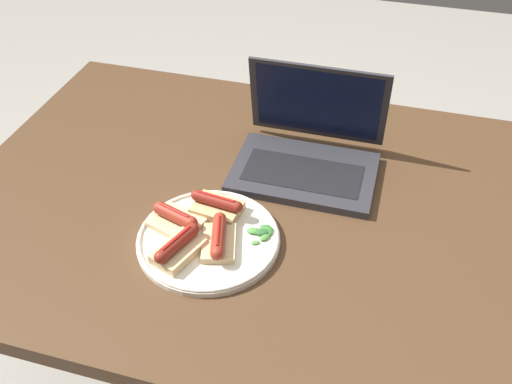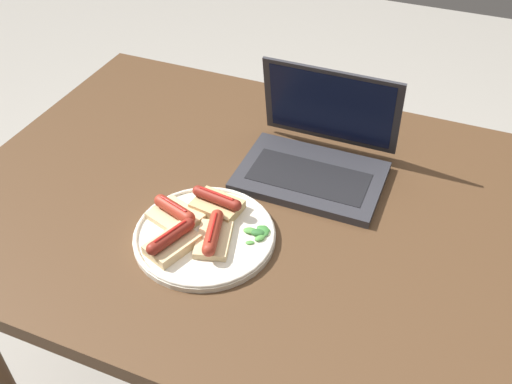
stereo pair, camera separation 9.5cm
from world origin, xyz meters
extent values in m
cube|color=#4C331E|center=(0.00, 0.00, 0.72)|extent=(1.49, 0.89, 0.04)
cylinder|color=#4C331E|center=(-0.65, 0.36, 0.35)|extent=(0.05, 0.05, 0.70)
cube|color=#2D2D33|center=(-0.04, 0.10, 0.75)|extent=(0.30, 0.21, 0.02)
cube|color=black|center=(-0.04, 0.09, 0.76)|extent=(0.25, 0.11, 0.00)
cube|color=#2D2D33|center=(-0.04, 0.22, 0.85)|extent=(0.30, 0.04, 0.19)
cube|color=#0C1433|center=(-0.04, 0.22, 0.86)|extent=(0.27, 0.03, 0.17)
cylinder|color=silver|center=(-0.17, -0.14, 0.75)|extent=(0.27, 0.27, 0.01)
torus|color=silver|center=(-0.17, -0.14, 0.75)|extent=(0.27, 0.27, 0.01)
cube|color=#D6B784|center=(-0.21, -0.20, 0.76)|extent=(0.09, 0.11, 0.02)
cylinder|color=maroon|center=(-0.21, -0.20, 0.78)|extent=(0.05, 0.09, 0.02)
sphere|color=maroon|center=(-0.20, -0.16, 0.78)|extent=(0.02, 0.02, 0.02)
sphere|color=maroon|center=(-0.23, -0.24, 0.78)|extent=(0.02, 0.02, 0.02)
cylinder|color=red|center=(-0.21, -0.20, 0.80)|extent=(0.03, 0.07, 0.01)
cube|color=#D6B784|center=(-0.15, -0.16, 0.76)|extent=(0.08, 0.11, 0.01)
cylinder|color=maroon|center=(-0.15, -0.16, 0.78)|extent=(0.05, 0.09, 0.03)
sphere|color=maroon|center=(-0.16, -0.12, 0.78)|extent=(0.03, 0.03, 0.03)
sphere|color=maroon|center=(-0.14, -0.20, 0.78)|extent=(0.03, 0.03, 0.03)
cylinder|color=red|center=(-0.15, -0.16, 0.79)|extent=(0.03, 0.07, 0.00)
cube|color=tan|center=(-0.18, -0.07, 0.76)|extent=(0.10, 0.08, 0.02)
cylinder|color=maroon|center=(-0.18, -0.07, 0.78)|extent=(0.09, 0.03, 0.02)
sphere|color=maroon|center=(-0.14, -0.08, 0.78)|extent=(0.02, 0.02, 0.02)
sphere|color=maroon|center=(-0.22, -0.07, 0.78)|extent=(0.02, 0.02, 0.02)
cylinder|color=red|center=(-0.18, -0.07, 0.79)|extent=(0.08, 0.01, 0.00)
cube|color=#D6B784|center=(-0.25, -0.13, 0.76)|extent=(0.11, 0.10, 0.01)
cylinder|color=maroon|center=(-0.25, -0.13, 0.78)|extent=(0.08, 0.05, 0.03)
sphere|color=maroon|center=(-0.28, -0.12, 0.78)|extent=(0.03, 0.03, 0.03)
sphere|color=maroon|center=(-0.21, -0.14, 0.78)|extent=(0.03, 0.03, 0.03)
cylinder|color=red|center=(-0.25, -0.13, 0.79)|extent=(0.06, 0.02, 0.01)
ellipsoid|color=#4C8E3D|center=(-0.10, -0.11, 0.76)|extent=(0.03, 0.02, 0.01)
ellipsoid|color=#387A33|center=(-0.07, -0.10, 0.76)|extent=(0.03, 0.03, 0.01)
ellipsoid|color=#4C8E3D|center=(-0.09, -0.14, 0.75)|extent=(0.02, 0.02, 0.00)
ellipsoid|color=#387A33|center=(-0.07, -0.09, 0.76)|extent=(0.03, 0.02, 0.01)
ellipsoid|color=#2D662D|center=(-0.08, -0.11, 0.76)|extent=(0.03, 0.02, 0.01)
ellipsoid|color=#4C8E3D|center=(-0.07, -0.12, 0.76)|extent=(0.02, 0.03, 0.01)
ellipsoid|color=#4C8E3D|center=(-0.09, -0.11, 0.76)|extent=(0.02, 0.02, 0.01)
camera|label=1|loc=(0.12, -0.85, 1.52)|focal=40.00mm
camera|label=2|loc=(0.21, -0.82, 1.52)|focal=40.00mm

